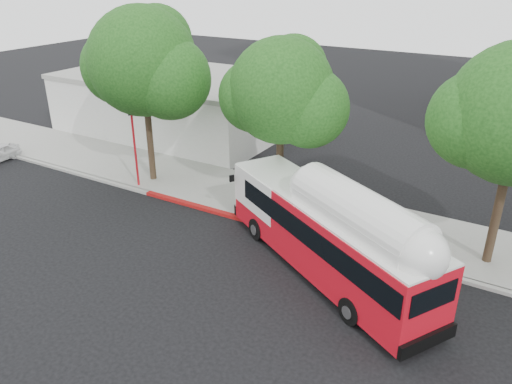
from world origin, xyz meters
TOP-DOWN VIEW (x-y plane):
  - ground at (0.00, 0.00)m, footprint 120.00×120.00m
  - sidewalk at (0.00, 6.50)m, footprint 60.00×5.00m
  - curb_strip at (0.00, 3.90)m, footprint 60.00×0.30m
  - red_curb_segment at (-3.00, 3.90)m, footprint 10.00×0.32m
  - street_tree_left at (-8.53, 5.56)m, footprint 6.67×5.80m
  - street_tree_mid at (-0.59, 6.06)m, footprint 5.75×5.00m
  - low_commercial_bldg at (-14.00, 14.00)m, footprint 16.20×10.20m
  - transit_bus at (3.35, 1.76)m, footprint 11.31×7.85m
  - signal_pole at (-9.09, 4.36)m, footprint 0.13×0.42m

SIDE VIEW (x-z plane):
  - ground at x=0.00m, z-range 0.00..0.00m
  - sidewalk at x=0.00m, z-range 0.00..0.15m
  - curb_strip at x=0.00m, z-range 0.00..0.15m
  - red_curb_segment at x=-3.00m, z-range 0.00..0.16m
  - transit_bus at x=3.35m, z-range -0.12..3.41m
  - low_commercial_bldg at x=-14.00m, z-range 0.03..4.28m
  - signal_pole at x=-9.09m, z-range 0.06..4.53m
  - street_tree_mid at x=-0.59m, z-range 1.60..10.22m
  - street_tree_left at x=-8.53m, z-range 1.73..11.47m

